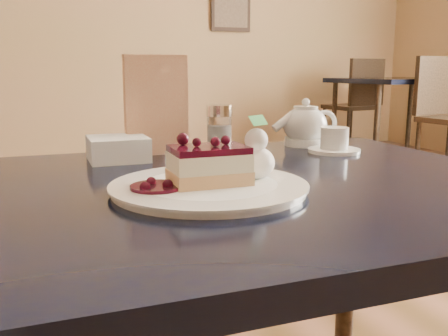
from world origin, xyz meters
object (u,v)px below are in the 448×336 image
object	(u,v)px
dessert_plate	(209,188)
bg_table_far_right	(392,155)
main_table	(200,229)
tea_set	(310,129)
cheesecake_slice	(209,165)

from	to	relation	value
dessert_plate	bg_table_far_right	distance (m)	4.52
main_table	dessert_plate	bearing A→B (deg)	-90.00
tea_set	cheesecake_slice	bearing A→B (deg)	-136.75
cheesecake_slice	main_table	bearing A→B (deg)	90.00
main_table	cheesecake_slice	size ratio (longest dim) A/B	9.99
dessert_plate	tea_set	distance (m)	0.51
cheesecake_slice	tea_set	size ratio (longest dim) A/B	0.53
tea_set	dessert_plate	bearing A→B (deg)	-136.75
tea_set	bg_table_far_right	world-z (taller)	tea_set
cheesecake_slice	dessert_plate	bearing A→B (deg)	0.00
dessert_plate	bg_table_far_right	size ratio (longest dim) A/B	0.15
main_table	bg_table_far_right	bearing A→B (deg)	46.77
main_table	dessert_plate	xyz separation A→B (m)	(0.00, -0.05, 0.08)
tea_set	bg_table_far_right	size ratio (longest dim) A/B	0.11
dessert_plate	cheesecake_slice	world-z (taller)	cheesecake_slice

